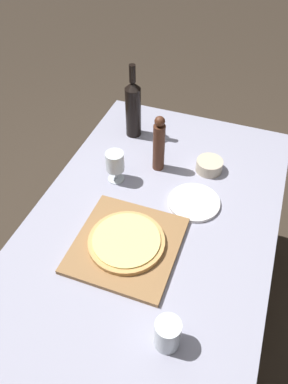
{
  "coord_description": "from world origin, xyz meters",
  "views": [
    {
      "loc": [
        0.28,
        -0.84,
        1.82
      ],
      "look_at": [
        -0.06,
        0.1,
        0.81
      ],
      "focal_mm": 35.0,
      "sensor_mm": 36.0,
      "label": 1
    }
  ],
  "objects_px": {
    "wine_bottle": "(133,108)",
    "small_bowl": "(209,165)",
    "pizza": "(126,241)",
    "pepper_mill": "(159,145)",
    "wine_glass": "(115,162)"
  },
  "relations": [
    {
      "from": "wine_bottle",
      "to": "small_bowl",
      "type": "relative_size",
      "value": 3.12
    },
    {
      "from": "small_bowl",
      "to": "wine_bottle",
      "type": "bearing_deg",
      "value": 161.68
    },
    {
      "from": "pepper_mill",
      "to": "wine_glass",
      "type": "bearing_deg",
      "value": -137.25
    },
    {
      "from": "pepper_mill",
      "to": "wine_glass",
      "type": "xyz_separation_m",
      "value": [
        -0.14,
        -0.13,
        -0.03
      ]
    },
    {
      "from": "pizza",
      "to": "wine_bottle",
      "type": "relative_size",
      "value": 0.77
    },
    {
      "from": "pepper_mill",
      "to": "small_bowl",
      "type": "bearing_deg",
      "value": 15.32
    },
    {
      "from": "wine_glass",
      "to": "pepper_mill",
      "type": "bearing_deg",
      "value": 42.75
    },
    {
      "from": "pizza",
      "to": "wine_glass",
      "type": "height_order",
      "value": "wine_glass"
    },
    {
      "from": "pizza",
      "to": "wine_bottle",
      "type": "distance_m",
      "value": 0.66
    },
    {
      "from": "wine_bottle",
      "to": "pepper_mill",
      "type": "distance_m",
      "value": 0.26
    },
    {
      "from": "wine_bottle",
      "to": "small_bowl",
      "type": "xyz_separation_m",
      "value": [
        0.39,
        -0.13,
        -0.12
      ]
    },
    {
      "from": "wine_bottle",
      "to": "pepper_mill",
      "type": "relative_size",
      "value": 1.35
    },
    {
      "from": "pizza",
      "to": "small_bowl",
      "type": "xyz_separation_m",
      "value": [
        0.18,
        0.49,
        -0.0
      ]
    },
    {
      "from": "pizza",
      "to": "small_bowl",
      "type": "distance_m",
      "value": 0.52
    },
    {
      "from": "pepper_mill",
      "to": "small_bowl",
      "type": "distance_m",
      "value": 0.24
    }
  ]
}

